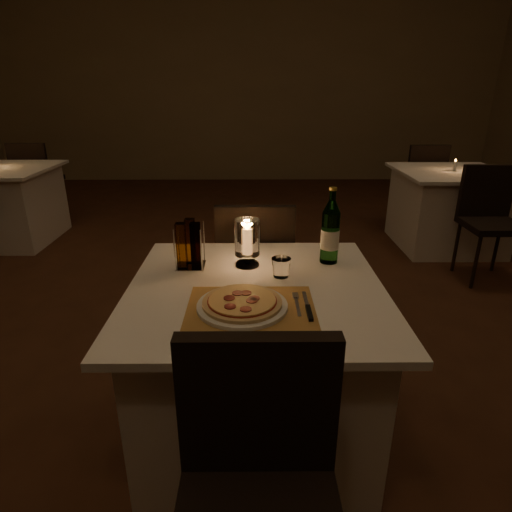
{
  "coord_description": "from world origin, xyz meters",
  "views": [
    {
      "loc": [
        0.14,
        -2.26,
        1.47
      ],
      "look_at": [
        0.15,
        -0.73,
        0.86
      ],
      "focal_mm": 30.0,
      "sensor_mm": 36.0,
      "label": 1
    }
  ],
  "objects_px": {
    "pizza": "(242,302)",
    "hurricane_candle": "(247,239)",
    "chair_near": "(258,477)",
    "plate": "(242,306)",
    "chair_far": "(255,262)",
    "water_bottle": "(330,233)",
    "neighbor_table_left": "(4,205)",
    "tumbler": "(281,268)",
    "neighbor_table_right": "(447,209)",
    "main_table": "(256,364)"
  },
  "relations": [
    {
      "from": "pizza",
      "to": "hurricane_candle",
      "type": "bearing_deg",
      "value": 88.02
    },
    {
      "from": "chair_near",
      "to": "plate",
      "type": "distance_m",
      "value": 0.57
    },
    {
      "from": "chair_far",
      "to": "chair_near",
      "type": "bearing_deg",
      "value": -90.0
    },
    {
      "from": "chair_near",
      "to": "water_bottle",
      "type": "xyz_separation_m",
      "value": [
        0.33,
        0.97,
        0.33
      ]
    },
    {
      "from": "chair_far",
      "to": "pizza",
      "type": "xyz_separation_m",
      "value": [
        -0.05,
        -0.89,
        0.22
      ]
    },
    {
      "from": "hurricane_candle",
      "to": "neighbor_table_left",
      "type": "relative_size",
      "value": 0.21
    },
    {
      "from": "chair_far",
      "to": "neighbor_table_left",
      "type": "height_order",
      "value": "chair_far"
    },
    {
      "from": "chair_near",
      "to": "water_bottle",
      "type": "bearing_deg",
      "value": 71.4
    },
    {
      "from": "pizza",
      "to": "water_bottle",
      "type": "xyz_separation_m",
      "value": [
        0.38,
        0.43,
        0.11
      ]
    },
    {
      "from": "tumbler",
      "to": "hurricane_candle",
      "type": "bearing_deg",
      "value": 139.25
    },
    {
      "from": "water_bottle",
      "to": "neighbor_table_left",
      "type": "distance_m",
      "value": 3.74
    },
    {
      "from": "neighbor_table_right",
      "to": "chair_far",
      "type": "bearing_deg",
      "value": -136.79
    },
    {
      "from": "pizza",
      "to": "neighbor_table_left",
      "type": "distance_m",
      "value": 3.76
    },
    {
      "from": "pizza",
      "to": "chair_near",
      "type": "bearing_deg",
      "value": -84.65
    },
    {
      "from": "main_table",
      "to": "tumbler",
      "type": "height_order",
      "value": "tumbler"
    },
    {
      "from": "main_table",
      "to": "neighbor_table_left",
      "type": "height_order",
      "value": "same"
    },
    {
      "from": "tumbler",
      "to": "hurricane_candle",
      "type": "relative_size",
      "value": 0.39
    },
    {
      "from": "water_bottle",
      "to": "main_table",
      "type": "bearing_deg",
      "value": -142.23
    },
    {
      "from": "chair_far",
      "to": "neighbor_table_right",
      "type": "xyz_separation_m",
      "value": [
        1.87,
        1.75,
        -0.18
      ]
    },
    {
      "from": "chair_near",
      "to": "main_table",
      "type": "bearing_deg",
      "value": 90.0
    },
    {
      "from": "plate",
      "to": "chair_near",
      "type": "bearing_deg",
      "value": -84.65
    },
    {
      "from": "chair_far",
      "to": "tumbler",
      "type": "height_order",
      "value": "chair_far"
    },
    {
      "from": "main_table",
      "to": "neighbor_table_left",
      "type": "xyz_separation_m",
      "value": [
        -2.49,
        2.66,
        0.0
      ]
    },
    {
      "from": "neighbor_table_left",
      "to": "chair_near",
      "type": "bearing_deg",
      "value": -53.55
    },
    {
      "from": "pizza",
      "to": "tumbler",
      "type": "bearing_deg",
      "value": 60.76
    },
    {
      "from": "water_bottle",
      "to": "neighbor_table_left",
      "type": "xyz_separation_m",
      "value": [
        -2.81,
        2.4,
        -0.5
      ]
    },
    {
      "from": "tumbler",
      "to": "water_bottle",
      "type": "bearing_deg",
      "value": 35.56
    },
    {
      "from": "neighbor_table_right",
      "to": "plate",
      "type": "bearing_deg",
      "value": -125.9
    },
    {
      "from": "plate",
      "to": "hurricane_candle",
      "type": "height_order",
      "value": "hurricane_candle"
    },
    {
      "from": "pizza",
      "to": "hurricane_candle",
      "type": "height_order",
      "value": "hurricane_candle"
    },
    {
      "from": "main_table",
      "to": "water_bottle",
      "type": "distance_m",
      "value": 0.65
    },
    {
      "from": "chair_far",
      "to": "tumbler",
      "type": "bearing_deg",
      "value": -80.59
    },
    {
      "from": "neighbor_table_left",
      "to": "pizza",
      "type": "bearing_deg",
      "value": -49.3
    },
    {
      "from": "pizza",
      "to": "water_bottle",
      "type": "relative_size",
      "value": 0.83
    },
    {
      "from": "chair_near",
      "to": "hurricane_candle",
      "type": "height_order",
      "value": "hurricane_candle"
    },
    {
      "from": "main_table",
      "to": "hurricane_candle",
      "type": "distance_m",
      "value": 0.53
    },
    {
      "from": "hurricane_candle",
      "to": "neighbor_table_right",
      "type": "relative_size",
      "value": 0.21
    },
    {
      "from": "tumbler",
      "to": "water_bottle",
      "type": "relative_size",
      "value": 0.24
    },
    {
      "from": "hurricane_candle",
      "to": "tumbler",
      "type": "bearing_deg",
      "value": -40.75
    },
    {
      "from": "main_table",
      "to": "tumbler",
      "type": "relative_size",
      "value": 12.47
    },
    {
      "from": "chair_far",
      "to": "tumbler",
      "type": "distance_m",
      "value": 0.67
    },
    {
      "from": "pizza",
      "to": "water_bottle",
      "type": "distance_m",
      "value": 0.58
    },
    {
      "from": "chair_near",
      "to": "pizza",
      "type": "relative_size",
      "value": 3.21
    },
    {
      "from": "neighbor_table_left",
      "to": "hurricane_candle",
      "type": "bearing_deg",
      "value": -44.88
    },
    {
      "from": "plate",
      "to": "tumbler",
      "type": "relative_size",
      "value": 3.99
    },
    {
      "from": "main_table",
      "to": "pizza",
      "type": "relative_size",
      "value": 3.57
    },
    {
      "from": "hurricane_candle",
      "to": "neighbor_table_left",
      "type": "xyz_separation_m",
      "value": [
        -2.45,
        2.44,
        -0.49
      ]
    },
    {
      "from": "main_table",
      "to": "pizza",
      "type": "xyz_separation_m",
      "value": [
        -0.05,
        -0.18,
        0.39
      ]
    },
    {
      "from": "chair_near",
      "to": "pizza",
      "type": "xyz_separation_m",
      "value": [
        -0.05,
        0.53,
        0.22
      ]
    },
    {
      "from": "main_table",
      "to": "chair_near",
      "type": "xyz_separation_m",
      "value": [
        0.0,
        -0.71,
        0.18
      ]
    }
  ]
}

